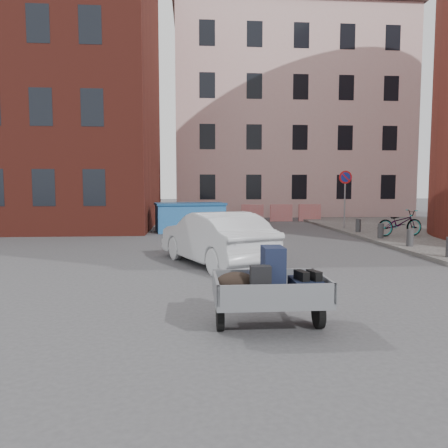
{
  "coord_description": "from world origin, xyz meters",
  "views": [
    {
      "loc": [
        -1.09,
        -10.14,
        2.07
      ],
      "look_at": [
        -0.24,
        0.92,
        1.1
      ],
      "focal_mm": 35.0,
      "sensor_mm": 36.0,
      "label": 1
    }
  ],
  "objects": [
    {
      "name": "silver_car",
      "position": [
        -0.46,
        1.22,
        0.7
      ],
      "size": [
        3.05,
        4.48,
        1.4
      ],
      "primitive_type": "imported",
      "rotation": [
        0.0,
        0.0,
        3.55
      ],
      "color": "#B9BDC2",
      "rests_on": "ground"
    },
    {
      "name": "ground",
      "position": [
        0.0,
        0.0,
        0.0
      ],
      "size": [
        120.0,
        120.0,
        0.0
      ],
      "primitive_type": "plane",
      "color": "#38383A",
      "rests_on": "ground"
    },
    {
      "name": "building_brick",
      "position": [
        -9.0,
        13.0,
        7.0
      ],
      "size": [
        12.0,
        10.0,
        14.0
      ],
      "primitive_type": "cube",
      "color": "#591E16",
      "rests_on": "ground"
    },
    {
      "name": "bicycle",
      "position": [
        7.03,
        6.21,
        0.63
      ],
      "size": [
        2.03,
        1.0,
        1.02
      ],
      "primitive_type": "imported",
      "rotation": [
        0.0,
        0.0,
        1.74
      ],
      "color": "black",
      "rests_on": "sidewalk"
    },
    {
      "name": "dumpster",
      "position": [
        -1.13,
        9.68,
        0.66
      ],
      "size": [
        3.33,
        2.09,
        1.31
      ],
      "rotation": [
        0.0,
        0.0,
        0.16
      ],
      "color": "#215D9F",
      "rests_on": "ground"
    },
    {
      "name": "trailer",
      "position": [
        0.03,
        -4.05,
        0.61
      ],
      "size": [
        1.6,
        1.8,
        1.2
      ],
      "rotation": [
        0.0,
        0.0,
        0.0
      ],
      "color": "black",
      "rests_on": "ground"
    },
    {
      "name": "no_parking_sign",
      "position": [
        6.0,
        9.48,
        2.01
      ],
      "size": [
        0.6,
        0.09,
        2.65
      ],
      "color": "gray",
      "rests_on": "sidewalk"
    },
    {
      "name": "bollards",
      "position": [
        6.0,
        3.4,
        0.4
      ],
      "size": [
        0.22,
        9.02,
        0.55
      ],
      "color": "#3A3A3D",
      "rests_on": "sidewalk"
    },
    {
      "name": "barriers",
      "position": [
        4.2,
        15.0,
        0.5
      ],
      "size": [
        4.7,
        0.18,
        1.0
      ],
      "color": "red",
      "rests_on": "ground"
    },
    {
      "name": "building_pink",
      "position": [
        6.0,
        22.0,
        7.0
      ],
      "size": [
        16.0,
        8.0,
        14.0
      ],
      "primitive_type": "cube",
      "color": "#D2A6A2",
      "rests_on": "ground"
    }
  ]
}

